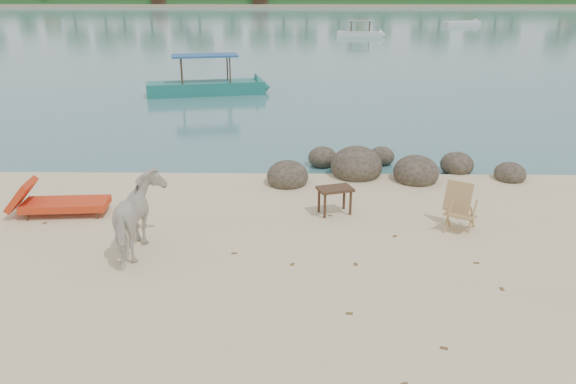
# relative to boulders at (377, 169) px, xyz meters

# --- Properties ---
(water) EXTENTS (400.00, 400.00, 0.00)m
(water) POSITION_rel_boulders_xyz_m (-2.58, 84.08, -0.18)
(water) COLOR #3A6B74
(water) RESTS_ON ground
(far_shore) EXTENTS (420.00, 90.00, 1.40)m
(far_shore) POSITION_rel_boulders_xyz_m (-2.58, 164.08, -0.18)
(far_shore) COLOR tan
(far_shore) RESTS_ON ground
(boulders) EXTENTS (6.27, 2.82, 0.96)m
(boulders) POSITION_rel_boulders_xyz_m (0.00, 0.00, 0.00)
(boulders) COLOR #322B21
(boulders) RESTS_ON ground
(cow) EXTENTS (0.79, 1.63, 1.35)m
(cow) POSITION_rel_boulders_xyz_m (-4.70, -4.39, 0.49)
(cow) COLOR beige
(cow) RESTS_ON ground
(side_table) EXTENTS (0.80, 0.65, 0.56)m
(side_table) POSITION_rel_boulders_xyz_m (-1.21, -2.54, 0.10)
(side_table) COLOR black
(side_table) RESTS_ON ground
(lounge_chair) EXTENTS (2.17, 0.92, 0.64)m
(lounge_chair) POSITION_rel_boulders_xyz_m (-6.73, -2.67, 0.13)
(lounge_chair) COLOR red
(lounge_chair) RESTS_ON ground
(deck_chair) EXTENTS (0.80, 0.82, 0.88)m
(deck_chair) POSITION_rel_boulders_xyz_m (1.14, -3.34, 0.26)
(deck_chair) COLOR tan
(deck_chair) RESTS_ON ground
(boat_near) EXTENTS (5.86, 2.53, 2.79)m
(boat_near) POSITION_rel_boulders_xyz_m (-6.03, 11.44, 1.21)
(boat_near) COLOR #1A6960
(boat_near) RESTS_ON water
(boat_mid) EXTENTS (4.94, 1.94, 2.37)m
(boat_mid) POSITION_rel_boulders_xyz_m (3.93, 42.26, 1.00)
(boat_mid) COLOR silver
(boat_mid) RESTS_ON water
(boat_far) EXTENTS (5.61, 3.51, 0.65)m
(boat_far) POSITION_rel_boulders_xyz_m (17.89, 58.01, 0.14)
(boat_far) COLOR silver
(boat_far) RESTS_ON water
(dead_leaves) EXTENTS (8.80, 6.40, 0.00)m
(dead_leaves) POSITION_rel_boulders_xyz_m (-1.83, -5.63, -0.18)
(dead_leaves) COLOR brown
(dead_leaves) RESTS_ON ground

